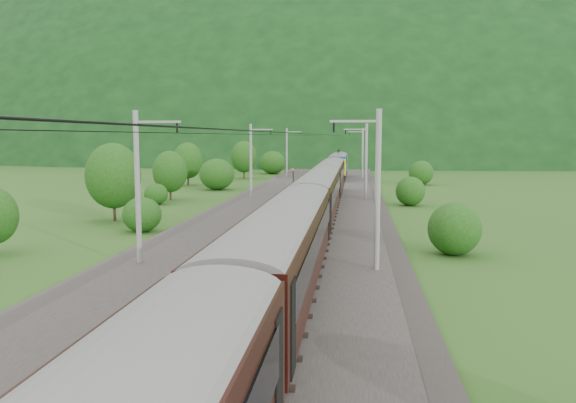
# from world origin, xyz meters

# --- Properties ---
(ground) EXTENTS (600.00, 600.00, 0.00)m
(ground) POSITION_xyz_m (0.00, 0.00, 0.00)
(ground) COLOR #2D551A
(ground) RESTS_ON ground
(railbed) EXTENTS (14.00, 220.00, 0.30)m
(railbed) POSITION_xyz_m (0.00, 10.00, 0.15)
(railbed) COLOR #38332D
(railbed) RESTS_ON ground
(track_left) EXTENTS (2.40, 220.00, 0.27)m
(track_left) POSITION_xyz_m (-2.40, 10.00, 0.37)
(track_left) COLOR #523723
(track_left) RESTS_ON railbed
(track_right) EXTENTS (2.40, 220.00, 0.27)m
(track_right) POSITION_xyz_m (2.40, 10.00, 0.37)
(track_right) COLOR #523723
(track_right) RESTS_ON railbed
(catenary_left) EXTENTS (2.54, 192.28, 8.00)m
(catenary_left) POSITION_xyz_m (-6.12, 32.00, 4.50)
(catenary_left) COLOR gray
(catenary_left) RESTS_ON railbed
(catenary_right) EXTENTS (2.54, 192.28, 8.00)m
(catenary_right) POSITION_xyz_m (6.12, 32.00, 4.50)
(catenary_right) COLOR gray
(catenary_right) RESTS_ON railbed
(overhead_wires) EXTENTS (4.83, 198.00, 0.03)m
(overhead_wires) POSITION_xyz_m (0.00, 10.00, 7.10)
(overhead_wires) COLOR black
(overhead_wires) RESTS_ON ground
(mountain_main) EXTENTS (504.00, 360.00, 244.00)m
(mountain_main) POSITION_xyz_m (0.00, 260.00, 0.00)
(mountain_main) COLOR black
(mountain_main) RESTS_ON ground
(mountain_ridge) EXTENTS (336.00, 280.00, 132.00)m
(mountain_ridge) POSITION_xyz_m (-120.00, 300.00, 0.00)
(mountain_ridge) COLOR black
(mountain_ridge) RESTS_ON ground
(train) EXTENTS (2.66, 145.78, 4.61)m
(train) POSITION_xyz_m (2.40, -7.00, 3.20)
(train) COLOR black
(train) RESTS_ON ground
(hazard_post_near) EXTENTS (0.17, 0.17, 1.60)m
(hazard_post_near) POSITION_xyz_m (-0.45, 25.82, 1.10)
(hazard_post_near) COLOR red
(hazard_post_near) RESTS_ON railbed
(hazard_post_far) EXTENTS (0.18, 0.18, 1.68)m
(hazard_post_far) POSITION_xyz_m (0.53, 22.68, 1.14)
(hazard_post_far) COLOR red
(hazard_post_far) RESTS_ON railbed
(signal) EXTENTS (0.22, 0.22, 1.95)m
(signal) POSITION_xyz_m (-3.91, 53.01, 1.45)
(signal) COLOR black
(signal) RESTS_ON railbed
(vegetation_left) EXTENTS (13.24, 142.07, 6.44)m
(vegetation_left) POSITION_xyz_m (-13.92, 24.64, 2.66)
(vegetation_left) COLOR #1A4412
(vegetation_left) RESTS_ON ground
(vegetation_right) EXTENTS (7.10, 96.67, 3.16)m
(vegetation_right) POSITION_xyz_m (12.16, 14.27, 1.45)
(vegetation_right) COLOR #1A4412
(vegetation_right) RESTS_ON ground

